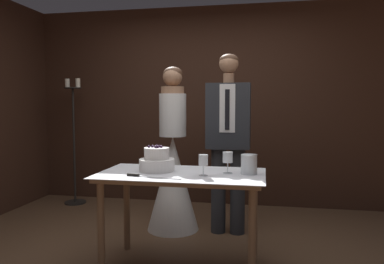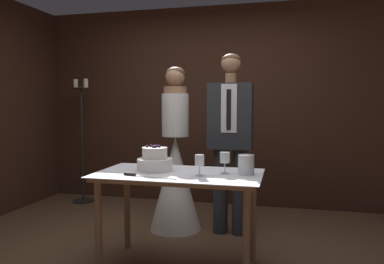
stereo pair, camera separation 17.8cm
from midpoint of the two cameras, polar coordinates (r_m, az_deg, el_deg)
ground_plane at (r=3.34m, az=-4.67°, el=-19.04°), size 40.00×40.00×0.00m
wall_back at (r=5.00m, az=1.32°, el=3.98°), size 4.89×0.12×2.59m
cake_table at (r=3.02m, az=-3.30°, el=-8.13°), size 1.32×0.73×0.77m
tiered_cake at (r=3.10m, az=-7.03°, el=-4.42°), size 0.29×0.29×0.21m
cake_knife at (r=2.88m, az=-9.21°, el=-6.63°), size 0.44×0.09×0.02m
wine_glass_near at (r=2.97m, az=3.76°, el=-3.96°), size 0.08×0.08×0.17m
wine_glass_middle at (r=2.87m, az=-0.04°, el=-4.48°), size 0.07×0.07×0.16m
hurricane_candle at (r=2.96m, az=6.97°, el=-4.97°), size 0.13×0.13×0.16m
bride at (r=3.95m, az=-4.22°, el=-5.91°), size 0.54×0.54×1.71m
groom at (r=3.79m, az=4.22°, el=-0.44°), size 0.44×0.25×1.82m
candle_stand at (r=5.22m, az=-18.46°, el=-2.16°), size 0.28×0.28×1.66m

